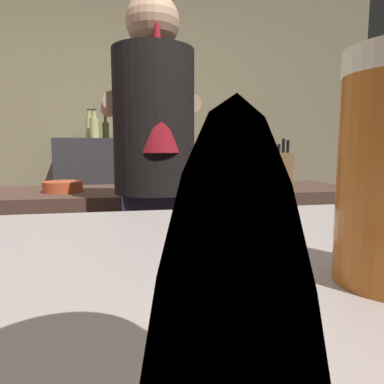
% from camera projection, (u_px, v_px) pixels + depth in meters
% --- Properties ---
extents(wall_back, '(5.20, 0.10, 2.70)m').
position_uv_depth(wall_back, '(113.00, 123.00, 3.32)').
color(wall_back, gray).
rests_on(wall_back, ground).
extents(prep_counter, '(2.10, 0.60, 0.89)m').
position_uv_depth(prep_counter, '(170.00, 265.00, 2.04)').
color(prep_counter, '#51362C').
rests_on(prep_counter, ground).
extents(back_shelf, '(0.92, 0.36, 1.20)m').
position_uv_depth(back_shelf, '(113.00, 206.00, 3.14)').
color(back_shelf, '#373437').
rests_on(back_shelf, ground).
extents(bartender, '(0.45, 0.53, 1.74)m').
position_uv_depth(bartender, '(155.00, 174.00, 1.50)').
color(bartender, '#28263E').
rests_on(bartender, ground).
extents(knife_block, '(0.10, 0.08, 0.28)m').
position_uv_depth(knife_block, '(283.00, 169.00, 2.05)').
color(knife_block, olive).
rests_on(knife_block, prep_counter).
extents(mixing_bowl, '(0.20, 0.20, 0.06)m').
position_uv_depth(mixing_bowl, '(63.00, 187.00, 1.84)').
color(mixing_bowl, '#C74D2A').
rests_on(mixing_bowl, prep_counter).
extents(chefs_knife, '(0.24, 0.04, 0.01)m').
position_uv_depth(chefs_knife, '(199.00, 188.00, 1.96)').
color(chefs_knife, silver).
rests_on(chefs_knife, prep_counter).
extents(pint_glass_far, '(0.08, 0.08, 0.14)m').
position_uv_depth(pint_glass_far, '(261.00, 234.00, 0.06)').
color(pint_glass_far, '#A96920').
rests_on(pint_glass_far, bar_counter).
extents(bottle_hot_sauce, '(0.05, 0.05, 0.24)m').
position_uv_depth(bottle_hot_sauce, '(155.00, 128.00, 3.05)').
color(bottle_hot_sauce, black).
rests_on(bottle_hot_sauce, back_shelf).
extents(bottle_soy, '(0.06, 0.06, 0.26)m').
position_uv_depth(bottle_soy, '(89.00, 127.00, 3.08)').
color(bottle_soy, '#C8C775').
rests_on(bottle_soy, back_shelf).
extents(bottle_olive_oil, '(0.06, 0.06, 0.20)m').
position_uv_depth(bottle_olive_oil, '(106.00, 129.00, 3.01)').
color(bottle_olive_oil, black).
rests_on(bottle_olive_oil, back_shelf).
extents(bottle_vinegar, '(0.08, 0.08, 0.24)m').
position_uv_depth(bottle_vinegar, '(94.00, 127.00, 2.96)').
color(bottle_vinegar, '#CCC97B').
rests_on(bottle_vinegar, back_shelf).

